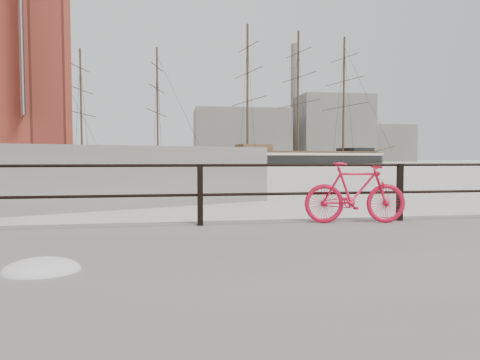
{
  "coord_description": "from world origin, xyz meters",
  "views": [
    {
      "loc": [
        -3.96,
        -7.08,
        1.46
      ],
      "look_at": [
        -2.58,
        1.5,
        1.0
      ],
      "focal_mm": 32.0,
      "sensor_mm": 36.0,
      "label": 1
    }
  ],
  "objects_px": {
    "barque_black": "(298,164)",
    "bicycle": "(355,193)",
    "schooner_mid": "(120,165)",
    "schooner_left": "(31,166)"
  },
  "relations": [
    {
      "from": "bicycle",
      "to": "barque_black",
      "type": "xyz_separation_m",
      "value": [
        27.18,
        93.43,
        -0.86
      ]
    },
    {
      "from": "schooner_mid",
      "to": "schooner_left",
      "type": "height_order",
      "value": "schooner_mid"
    },
    {
      "from": "bicycle",
      "to": "barque_black",
      "type": "distance_m",
      "value": 97.31
    },
    {
      "from": "bicycle",
      "to": "schooner_mid",
      "type": "xyz_separation_m",
      "value": [
        -12.59,
        75.73,
        -0.86
      ]
    },
    {
      "from": "barque_black",
      "to": "schooner_mid",
      "type": "bearing_deg",
      "value": -169.82
    },
    {
      "from": "barque_black",
      "to": "bicycle",
      "type": "bearing_deg",
      "value": -120.03
    },
    {
      "from": "schooner_mid",
      "to": "schooner_left",
      "type": "xyz_separation_m",
      "value": [
        -14.32,
        -4.56,
        0.0
      ]
    },
    {
      "from": "schooner_mid",
      "to": "schooner_left",
      "type": "distance_m",
      "value": 15.02
    },
    {
      "from": "schooner_mid",
      "to": "bicycle",
      "type": "bearing_deg",
      "value": -67.96
    },
    {
      "from": "bicycle",
      "to": "schooner_mid",
      "type": "distance_m",
      "value": 76.77
    }
  ]
}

